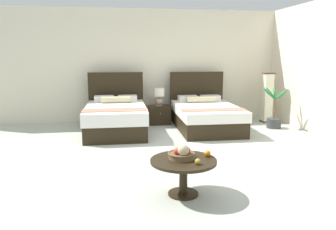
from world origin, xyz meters
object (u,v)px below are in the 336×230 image
(nightstand, at_px, (159,115))
(loose_orange, at_px, (208,153))
(fruit_bowl, at_px, (182,153))
(table_lamp, at_px, (159,95))
(floor_lamp_corner, at_px, (267,98))
(potted_palm, at_px, (274,116))
(coffee_table, at_px, (183,167))
(bed_near_window, at_px, (116,117))
(loose_apple, at_px, (198,161))
(bed_near_corner, at_px, (205,115))

(nightstand, bearing_deg, loose_orange, -89.38)
(nightstand, height_order, fruit_bowl, fruit_bowl)
(table_lamp, xyz_separation_m, floor_lamp_corner, (2.74, -0.22, -0.09))
(loose_orange, xyz_separation_m, potted_palm, (2.55, 3.27, -0.21))
(table_lamp, distance_m, coffee_table, 4.27)
(bed_near_window, bearing_deg, potted_palm, -2.82)
(loose_apple, distance_m, floor_lamp_corner, 5.12)
(bed_near_window, distance_m, loose_orange, 3.63)
(nightstand, distance_m, floor_lamp_corner, 2.77)
(nightstand, bearing_deg, bed_near_corner, -35.16)
(coffee_table, xyz_separation_m, potted_palm, (2.88, 3.34, -0.07))
(coffee_table, height_order, loose_orange, loose_orange)
(bed_near_window, xyz_separation_m, fruit_bowl, (0.77, -3.49, 0.19))
(nightstand, height_order, floor_lamp_corner, floor_lamp_corner)
(nightstand, bearing_deg, fruit_bowl, -94.01)
(fruit_bowl, distance_m, loose_orange, 0.34)
(loose_apple, relative_size, potted_palm, 0.07)
(coffee_table, distance_m, fruit_bowl, 0.17)
(bed_near_window, distance_m, potted_palm, 3.67)
(loose_apple, bearing_deg, bed_near_corner, 73.01)
(nightstand, height_order, potted_palm, potted_palm)
(bed_near_window, relative_size, table_lamp, 4.78)
(bed_near_window, xyz_separation_m, loose_orange, (1.11, -3.45, 0.16))
(coffee_table, bearing_deg, nightstand, 86.22)
(table_lamp, bearing_deg, bed_near_window, -145.78)
(bed_near_corner, xyz_separation_m, fruit_bowl, (-1.28, -3.50, 0.21))
(coffee_table, distance_m, potted_palm, 4.41)
(loose_apple, xyz_separation_m, floor_lamp_corner, (2.89, 4.23, 0.14))
(loose_orange, height_order, floor_lamp_corner, floor_lamp_corner)
(loose_apple, bearing_deg, potted_palm, 52.20)
(coffee_table, relative_size, floor_lamp_corner, 0.65)
(bed_near_corner, distance_m, table_lamp, 1.29)
(table_lamp, relative_size, fruit_bowl, 1.29)
(table_lamp, bearing_deg, nightstand, -90.00)
(bed_near_corner, height_order, potted_palm, bed_near_corner)
(loose_orange, xyz_separation_m, floor_lamp_corner, (2.69, 3.95, 0.13))
(bed_near_corner, height_order, fruit_bowl, bed_near_corner)
(fruit_bowl, distance_m, loose_apple, 0.28)
(bed_near_window, height_order, coffee_table, bed_near_window)
(coffee_table, xyz_separation_m, loose_apple, (0.13, -0.20, 0.13))
(nightstand, height_order, coffee_table, nightstand)
(bed_near_corner, distance_m, loose_apple, 3.90)
(bed_near_window, xyz_separation_m, coffee_table, (0.78, -3.52, 0.02))
(table_lamp, relative_size, floor_lamp_corner, 0.35)
(coffee_table, bearing_deg, loose_orange, 12.51)
(nightstand, xyz_separation_m, floor_lamp_corner, (2.74, -0.20, 0.40))
(nightstand, relative_size, loose_apple, 7.53)
(table_lamp, bearing_deg, bed_near_corner, -35.93)
(loose_orange, distance_m, potted_palm, 4.15)
(bed_near_window, xyz_separation_m, bed_near_corner, (2.05, 0.01, -0.02))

